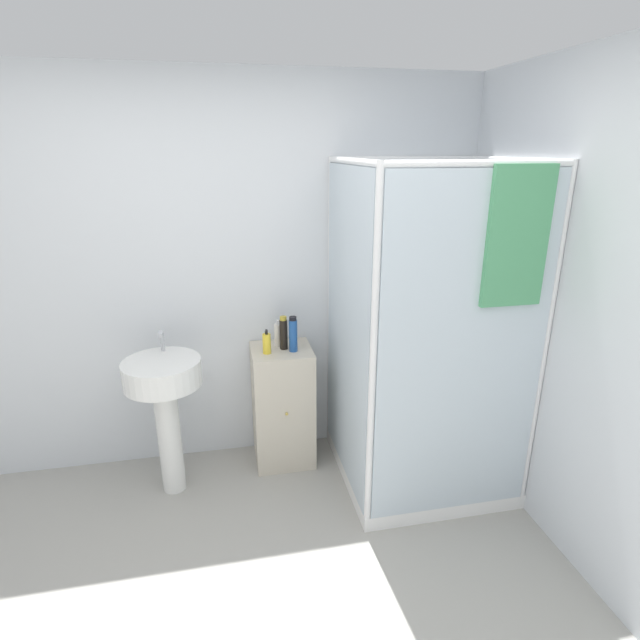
{
  "coord_description": "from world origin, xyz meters",
  "views": [
    {
      "loc": [
        -0.02,
        -1.49,
        2.05
      ],
      "look_at": [
        0.5,
        1.08,
        1.14
      ],
      "focal_mm": 28.0,
      "sensor_mm": 36.0,
      "label": 1
    }
  ],
  "objects_px": {
    "sink": "(165,394)",
    "lotion_bottle_white": "(278,335)",
    "shampoo_bottle_blue": "(293,334)",
    "soap_dispenser": "(267,343)",
    "shampoo_bottle_tall_black": "(284,333)"
  },
  "relations": [
    {
      "from": "sink",
      "to": "shampoo_bottle_blue",
      "type": "distance_m",
      "value": 0.85
    },
    {
      "from": "soap_dispenser",
      "to": "shampoo_bottle_blue",
      "type": "xyz_separation_m",
      "value": [
        0.17,
        0.0,
        0.05
      ]
    },
    {
      "from": "shampoo_bottle_tall_black",
      "to": "shampoo_bottle_blue",
      "type": "height_order",
      "value": "shampoo_bottle_blue"
    },
    {
      "from": "sink",
      "to": "lotion_bottle_white",
      "type": "height_order",
      "value": "sink"
    },
    {
      "from": "soap_dispenser",
      "to": "shampoo_bottle_tall_black",
      "type": "distance_m",
      "value": 0.13
    },
    {
      "from": "shampoo_bottle_blue",
      "to": "lotion_bottle_white",
      "type": "relative_size",
      "value": 1.28
    },
    {
      "from": "sink",
      "to": "shampoo_bottle_tall_black",
      "type": "distance_m",
      "value": 0.81
    },
    {
      "from": "soap_dispenser",
      "to": "shampoo_bottle_blue",
      "type": "bearing_deg",
      "value": 0.48
    },
    {
      "from": "sink",
      "to": "lotion_bottle_white",
      "type": "distance_m",
      "value": 0.79
    },
    {
      "from": "sink",
      "to": "shampoo_bottle_tall_black",
      "type": "bearing_deg",
      "value": 14.06
    },
    {
      "from": "sink",
      "to": "lotion_bottle_white",
      "type": "relative_size",
      "value": 5.59
    },
    {
      "from": "soap_dispenser",
      "to": "lotion_bottle_white",
      "type": "height_order",
      "value": "lotion_bottle_white"
    },
    {
      "from": "soap_dispenser",
      "to": "shampoo_bottle_blue",
      "type": "height_order",
      "value": "shampoo_bottle_blue"
    },
    {
      "from": "shampoo_bottle_blue",
      "to": "lotion_bottle_white",
      "type": "bearing_deg",
      "value": 127.43
    },
    {
      "from": "soap_dispenser",
      "to": "lotion_bottle_white",
      "type": "bearing_deg",
      "value": 52.85
    }
  ]
}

